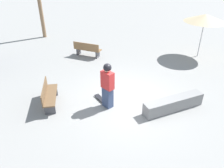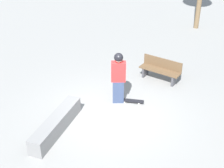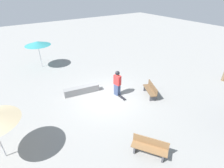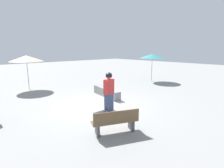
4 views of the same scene
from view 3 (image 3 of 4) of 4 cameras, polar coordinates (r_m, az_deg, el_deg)
The scene contains 7 objects.
ground_plane at distance 11.91m, azimuth -1.67°, elevation -4.49°, with size 60.00×60.00×0.00m, color gray.
skater_main at distance 11.73m, azimuth 1.74°, elevation 0.55°, with size 0.52×0.35×1.82m.
skateboard at distance 11.89m, azimuth 3.10°, elevation -4.26°, with size 0.80×0.21×0.07m.
concrete_ledge at distance 12.44m, azimuth -9.86°, elevation -1.96°, with size 0.84×2.49×0.51m.
bench_near at distance 8.40m, azimuth 12.18°, elevation -19.55°, with size 1.57×1.27×0.85m.
bench_far at distance 12.21m, azimuth 12.46°, elevation -1.96°, with size 1.64×1.06×0.85m.
shade_umbrella_teal at distance 16.98m, azimuth -23.17°, elevation 12.11°, with size 2.20×2.20×2.39m.
Camera 3 is at (-8.36, 5.20, 6.71)m, focal length 28.00 mm.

